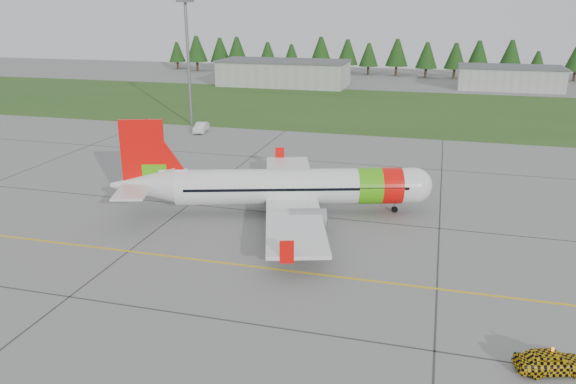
% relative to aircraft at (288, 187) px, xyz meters
% --- Properties ---
extents(ground, '(320.00, 320.00, 0.00)m').
position_rel_aircraft_xyz_m(ground, '(4.48, -20.25, -2.73)').
color(ground, gray).
rests_on(ground, ground).
extents(aircraft, '(30.39, 28.72, 9.45)m').
position_rel_aircraft_xyz_m(aircraft, '(0.00, 0.00, 0.00)').
color(aircraft, white).
rests_on(aircraft, ground).
extents(follow_me_car, '(1.74, 1.90, 3.94)m').
position_rel_aircraft_xyz_m(follow_me_car, '(20.74, -20.53, -0.76)').
color(follow_me_car, yellow).
rests_on(follow_me_car, ground).
extents(service_van, '(1.90, 1.82, 4.78)m').
position_rel_aircraft_xyz_m(service_van, '(-23.40, 32.34, -0.34)').
color(service_van, silver).
rests_on(service_van, ground).
extents(grass_strip, '(320.00, 50.00, 0.03)m').
position_rel_aircraft_xyz_m(grass_strip, '(4.48, 61.75, -2.71)').
color(grass_strip, '#30561E').
rests_on(grass_strip, ground).
extents(taxi_guideline, '(120.00, 0.25, 0.02)m').
position_rel_aircraft_xyz_m(taxi_guideline, '(4.48, -12.25, -2.71)').
color(taxi_guideline, gold).
rests_on(taxi_guideline, ground).
extents(hangar_west, '(32.00, 14.00, 6.00)m').
position_rel_aircraft_xyz_m(hangar_west, '(-25.52, 89.75, 0.27)').
color(hangar_west, '#A8A8A3').
rests_on(hangar_west, ground).
extents(hangar_east, '(24.00, 12.00, 5.20)m').
position_rel_aircraft_xyz_m(hangar_east, '(29.48, 97.75, -0.13)').
color(hangar_east, '#A8A8A3').
rests_on(hangar_east, ground).
extents(floodlight_mast, '(0.50, 0.50, 20.00)m').
position_rel_aircraft_xyz_m(floodlight_mast, '(-27.52, 37.75, 7.27)').
color(floodlight_mast, slate).
rests_on(floodlight_mast, ground).
extents(treeline, '(160.00, 8.00, 10.00)m').
position_rel_aircraft_xyz_m(treeline, '(4.48, 117.75, 2.27)').
color(treeline, '#1C3F14').
rests_on(treeline, ground).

